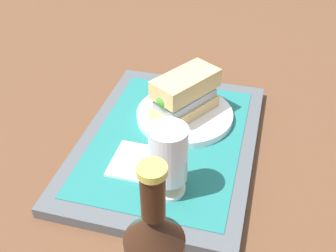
% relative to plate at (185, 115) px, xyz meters
% --- Properties ---
extents(ground_plane, '(3.00, 3.00, 0.00)m').
position_rel_plate_xyz_m(ground_plane, '(0.07, -0.02, -0.03)').
color(ground_plane, brown).
extents(tray, '(0.44, 0.32, 0.02)m').
position_rel_plate_xyz_m(tray, '(0.07, -0.02, -0.02)').
color(tray, '#4C5156').
rests_on(tray, ground_plane).
extents(placemat, '(0.38, 0.27, 0.00)m').
position_rel_plate_xyz_m(placemat, '(0.07, -0.02, -0.01)').
color(placemat, '#1E6B66').
rests_on(placemat, tray).
extents(plate, '(0.19, 0.19, 0.01)m').
position_rel_plate_xyz_m(plate, '(0.00, 0.00, 0.00)').
color(plate, white).
rests_on(plate, placemat).
extents(sandwich, '(0.14, 0.12, 0.08)m').
position_rel_plate_xyz_m(sandwich, '(0.00, -0.00, 0.05)').
color(sandwich, tan).
rests_on(sandwich, plate).
extents(beer_glass, '(0.06, 0.06, 0.12)m').
position_rel_plate_xyz_m(beer_glass, '(0.20, 0.02, 0.06)').
color(beer_glass, silver).
rests_on(beer_glass, placemat).
extents(napkin_folded, '(0.09, 0.07, 0.01)m').
position_rel_plate_xyz_m(napkin_folded, '(0.15, -0.06, -0.00)').
color(napkin_folded, white).
rests_on(napkin_folded, placemat).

